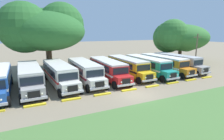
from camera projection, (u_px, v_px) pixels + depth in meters
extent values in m
plane|color=#84755B|center=(137.00, 95.00, 19.84)|extent=(220.00, 220.00, 0.00)
cube|color=#4C7538|center=(194.00, 127.00, 13.06)|extent=(80.00, 10.94, 0.01)
cube|color=black|center=(10.00, 73.00, 21.14)|extent=(0.31, 8.00, 0.80)
cube|color=silver|center=(1.00, 72.00, 24.44)|extent=(0.90, 0.09, 1.30)
sphere|color=#EAE5C6|center=(1.00, 100.00, 15.56)|extent=(0.20, 0.20, 0.20)
cylinder|color=black|center=(9.00, 101.00, 16.67)|extent=(0.31, 1.01, 1.00)
cylinder|color=black|center=(12.00, 81.00, 23.78)|extent=(0.31, 1.01, 1.00)
cube|color=#9E9993|center=(30.00, 76.00, 21.98)|extent=(2.84, 9.29, 2.10)
cube|color=#282828|center=(30.00, 77.00, 22.01)|extent=(2.87, 9.31, 0.24)
cube|color=black|center=(40.00, 71.00, 22.71)|extent=(0.33, 8.00, 0.80)
cube|color=black|center=(18.00, 73.00, 21.55)|extent=(0.33, 8.00, 0.80)
cube|color=beige|center=(29.00, 67.00, 21.73)|extent=(2.75, 9.18, 0.22)
cube|color=#9E9993|center=(33.00, 93.00, 17.50)|extent=(2.25, 1.48, 1.05)
cube|color=black|center=(34.00, 95.00, 16.86)|extent=(1.10, 0.14, 0.70)
cube|color=#B7B7BC|center=(34.00, 99.00, 16.91)|extent=(2.41, 0.29, 0.24)
cube|color=black|center=(32.00, 81.00, 17.86)|extent=(2.20, 0.14, 0.84)
cube|color=#282828|center=(28.00, 70.00, 26.00)|extent=(0.90, 0.09, 1.30)
sphere|color=#EAE5C6|center=(42.00, 94.00, 17.13)|extent=(0.20, 0.20, 0.20)
sphere|color=#EAE5C6|center=(26.00, 96.00, 16.50)|extent=(0.20, 0.20, 0.20)
cylinder|color=black|center=(46.00, 95.00, 18.25)|extent=(0.32, 1.01, 1.00)
cylinder|color=black|center=(20.00, 99.00, 17.16)|extent=(0.32, 1.01, 1.00)
cylinder|color=black|center=(38.00, 78.00, 25.34)|extent=(0.32, 1.01, 1.00)
cylinder|color=black|center=(20.00, 80.00, 24.25)|extent=(0.32, 1.01, 1.00)
cube|color=silver|center=(59.00, 73.00, 23.65)|extent=(3.16, 9.36, 2.10)
cube|color=red|center=(59.00, 74.00, 23.68)|extent=(3.19, 9.38, 0.24)
cube|color=black|center=(67.00, 68.00, 24.41)|extent=(0.62, 7.98, 0.80)
cube|color=black|center=(48.00, 70.00, 23.18)|extent=(0.62, 7.98, 0.80)
cube|color=beige|center=(58.00, 64.00, 23.40)|extent=(3.07, 9.25, 0.22)
cube|color=silver|center=(71.00, 87.00, 19.26)|extent=(2.30, 1.56, 1.05)
cube|color=black|center=(73.00, 89.00, 18.63)|extent=(1.10, 0.18, 0.70)
cube|color=#B7B7BC|center=(73.00, 93.00, 18.69)|extent=(2.41, 0.37, 0.24)
cube|color=black|center=(68.00, 77.00, 19.61)|extent=(2.20, 0.22, 0.84)
cube|color=red|center=(52.00, 68.00, 27.59)|extent=(0.90, 0.12, 1.30)
sphere|color=#EAE5C6|center=(79.00, 88.00, 18.93)|extent=(0.20, 0.20, 0.20)
sphere|color=#EAE5C6|center=(66.00, 90.00, 18.25)|extent=(0.20, 0.20, 0.20)
cylinder|color=black|center=(81.00, 90.00, 20.04)|extent=(0.35, 1.02, 1.00)
cylinder|color=black|center=(60.00, 93.00, 18.88)|extent=(0.35, 1.02, 1.00)
cylinder|color=black|center=(62.00, 75.00, 27.00)|extent=(0.35, 1.02, 1.00)
cylinder|color=black|center=(46.00, 77.00, 25.83)|extent=(0.35, 1.02, 1.00)
cube|color=silver|center=(84.00, 70.00, 25.29)|extent=(2.56, 9.22, 2.10)
cube|color=maroon|center=(84.00, 71.00, 25.33)|extent=(2.59, 9.24, 0.24)
cube|color=black|center=(92.00, 66.00, 25.99)|extent=(0.09, 8.00, 0.80)
cube|color=black|center=(75.00, 67.00, 24.91)|extent=(0.09, 8.00, 0.80)
cube|color=beige|center=(84.00, 62.00, 25.05)|extent=(2.48, 9.11, 0.22)
cube|color=silver|center=(97.00, 83.00, 20.75)|extent=(2.21, 1.41, 1.05)
cube|color=black|center=(100.00, 85.00, 20.09)|extent=(1.10, 0.11, 0.70)
cube|color=#B7B7BC|center=(100.00, 88.00, 20.15)|extent=(2.40, 0.21, 0.24)
cube|color=black|center=(95.00, 73.00, 21.12)|extent=(2.20, 0.07, 0.84)
cube|color=maroon|center=(76.00, 65.00, 29.37)|extent=(0.90, 0.07, 1.30)
sphere|color=#EAE5C6|center=(106.00, 84.00, 20.35)|extent=(0.20, 0.20, 0.20)
sphere|color=#EAE5C6|center=(94.00, 85.00, 19.75)|extent=(0.20, 0.20, 0.20)
cylinder|color=black|center=(106.00, 86.00, 21.46)|extent=(0.29, 1.00, 1.00)
cylinder|color=black|center=(88.00, 89.00, 20.43)|extent=(0.29, 1.00, 1.00)
cylinder|color=black|center=(86.00, 72.00, 28.66)|extent=(0.29, 1.00, 1.00)
cylinder|color=black|center=(71.00, 74.00, 27.64)|extent=(0.29, 1.00, 1.00)
cube|color=red|center=(107.00, 68.00, 26.62)|extent=(2.68, 9.25, 2.10)
cube|color=white|center=(107.00, 69.00, 26.66)|extent=(2.71, 9.27, 0.24)
cube|color=black|center=(114.00, 64.00, 27.30)|extent=(0.19, 8.00, 0.80)
cube|color=black|center=(98.00, 65.00, 26.27)|extent=(0.19, 8.00, 0.80)
cube|color=beige|center=(107.00, 61.00, 26.38)|extent=(2.59, 9.14, 0.22)
cube|color=red|center=(123.00, 80.00, 22.02)|extent=(2.23, 1.44, 1.05)
cube|color=black|center=(126.00, 81.00, 21.36)|extent=(1.10, 0.12, 0.70)
cube|color=#B7B7BC|center=(126.00, 85.00, 21.41)|extent=(2.40, 0.25, 0.24)
cube|color=black|center=(121.00, 71.00, 22.40)|extent=(2.20, 0.10, 0.84)
cube|color=white|center=(97.00, 64.00, 30.75)|extent=(0.90, 0.08, 1.30)
sphere|color=#EAE5C6|center=(131.00, 81.00, 21.60)|extent=(0.20, 0.20, 0.20)
sphere|color=#EAE5C6|center=(121.00, 82.00, 21.03)|extent=(0.20, 0.20, 0.20)
cylinder|color=black|center=(131.00, 83.00, 22.71)|extent=(0.30, 1.01, 1.00)
cylinder|color=black|center=(114.00, 85.00, 21.74)|extent=(0.30, 1.01, 1.00)
cylinder|color=black|center=(107.00, 70.00, 30.00)|extent=(0.30, 1.01, 1.00)
cylinder|color=black|center=(93.00, 72.00, 29.03)|extent=(0.30, 1.01, 1.00)
cube|color=yellow|center=(127.00, 66.00, 28.60)|extent=(2.54, 9.21, 2.10)
cube|color=black|center=(127.00, 67.00, 28.64)|extent=(2.57, 9.23, 0.24)
cube|color=black|center=(132.00, 62.00, 29.30)|extent=(0.08, 8.00, 0.80)
cube|color=black|center=(119.00, 63.00, 28.22)|extent=(0.08, 8.00, 0.80)
cube|color=beige|center=(127.00, 59.00, 28.35)|extent=(2.46, 9.11, 0.22)
cube|color=yellow|center=(146.00, 76.00, 24.05)|extent=(2.21, 1.41, 1.05)
cube|color=black|center=(150.00, 77.00, 23.40)|extent=(1.10, 0.11, 0.70)
cube|color=#B7B7BC|center=(150.00, 80.00, 23.45)|extent=(2.40, 0.21, 0.24)
cube|color=black|center=(144.00, 68.00, 24.42)|extent=(2.20, 0.07, 0.84)
cube|color=black|center=(114.00, 62.00, 32.68)|extent=(0.90, 0.06, 1.30)
sphere|color=#EAE5C6|center=(154.00, 77.00, 23.65)|extent=(0.20, 0.20, 0.20)
sphere|color=#EAE5C6|center=(146.00, 78.00, 23.05)|extent=(0.20, 0.20, 0.20)
cylinder|color=black|center=(153.00, 79.00, 24.76)|extent=(0.28, 1.00, 1.00)
cylinder|color=black|center=(139.00, 81.00, 23.74)|extent=(0.28, 1.00, 1.00)
cylinder|color=black|center=(124.00, 68.00, 31.97)|extent=(0.28, 1.00, 1.00)
cylinder|color=black|center=(112.00, 69.00, 30.95)|extent=(0.28, 1.00, 1.00)
cube|color=teal|center=(146.00, 65.00, 29.41)|extent=(2.73, 9.26, 2.10)
cube|color=white|center=(146.00, 66.00, 29.45)|extent=(2.77, 9.28, 0.24)
cube|color=black|center=(151.00, 61.00, 30.13)|extent=(0.24, 8.00, 0.80)
cube|color=black|center=(139.00, 62.00, 29.00)|extent=(0.24, 8.00, 0.80)
cube|color=silver|center=(147.00, 58.00, 29.16)|extent=(2.65, 9.16, 0.22)
cube|color=teal|center=(170.00, 75.00, 24.91)|extent=(2.24, 1.46, 1.05)
cube|color=black|center=(174.00, 75.00, 24.26)|extent=(1.10, 0.13, 0.70)
cube|color=#B7B7BC|center=(173.00, 79.00, 24.32)|extent=(2.40, 0.26, 0.24)
cube|color=black|center=(167.00, 67.00, 25.28)|extent=(2.20, 0.12, 0.84)
cube|color=white|center=(131.00, 61.00, 33.45)|extent=(0.90, 0.08, 1.30)
sphere|color=#EAE5C6|center=(177.00, 75.00, 24.53)|extent=(0.20, 0.20, 0.20)
sphere|color=#EAE5C6|center=(170.00, 76.00, 23.91)|extent=(0.20, 0.20, 0.20)
cylinder|color=black|center=(175.00, 77.00, 25.64)|extent=(0.31, 1.01, 1.00)
cylinder|color=black|center=(162.00, 79.00, 24.58)|extent=(0.31, 1.01, 1.00)
cylinder|color=black|center=(141.00, 67.00, 32.78)|extent=(0.31, 1.01, 1.00)
cylinder|color=black|center=(130.00, 68.00, 31.71)|extent=(0.31, 1.01, 1.00)
cube|color=orange|center=(162.00, 63.00, 30.99)|extent=(3.06, 9.34, 2.10)
cube|color=white|center=(162.00, 64.00, 31.03)|extent=(3.09, 9.36, 0.24)
cube|color=black|center=(167.00, 60.00, 31.74)|extent=(0.53, 7.99, 0.80)
cube|color=black|center=(156.00, 61.00, 30.54)|extent=(0.53, 7.99, 0.80)
cube|color=silver|center=(163.00, 57.00, 30.74)|extent=(2.97, 9.23, 0.22)
cube|color=orange|center=(188.00, 72.00, 26.58)|extent=(2.28, 1.53, 1.05)
cube|color=black|center=(192.00, 73.00, 25.94)|extent=(1.10, 0.17, 0.70)
cube|color=#B7B7BC|center=(192.00, 76.00, 26.00)|extent=(2.41, 0.35, 0.24)
cube|color=black|center=(185.00, 64.00, 26.93)|extent=(2.20, 0.19, 0.84)
cube|color=white|center=(145.00, 60.00, 34.96)|extent=(0.90, 0.11, 1.30)
sphere|color=#EAE5C6|center=(196.00, 72.00, 26.23)|extent=(0.20, 0.20, 0.20)
sphere|color=#EAE5C6|center=(189.00, 73.00, 25.56)|extent=(0.20, 0.20, 0.20)
cylinder|color=black|center=(192.00, 74.00, 27.34)|extent=(0.34, 1.02, 1.00)
cylinder|color=black|center=(182.00, 76.00, 26.20)|extent=(0.34, 1.02, 1.00)
cylinder|color=black|center=(155.00, 66.00, 34.35)|extent=(0.34, 1.02, 1.00)
cylinder|color=black|center=(146.00, 67.00, 33.21)|extent=(0.34, 1.02, 1.00)
cube|color=#9E9993|center=(176.00, 62.00, 32.61)|extent=(3.03, 9.33, 2.10)
cube|color=#282828|center=(176.00, 62.00, 32.65)|extent=(3.06, 9.35, 0.24)
cube|color=black|center=(179.00, 58.00, 33.36)|extent=(0.50, 7.99, 0.80)
cube|color=black|center=(170.00, 59.00, 32.16)|extent=(0.50, 7.99, 0.80)
cube|color=#B2B2B7|center=(176.00, 55.00, 32.37)|extent=(2.94, 9.23, 0.22)
cube|color=#9E9993|center=(202.00, 70.00, 28.19)|extent=(2.28, 1.53, 1.05)
cube|color=black|center=(206.00, 70.00, 27.55)|extent=(1.10, 0.16, 0.70)
cube|color=#B7B7BC|center=(206.00, 73.00, 27.61)|extent=(2.41, 0.34, 0.24)
cube|color=black|center=(199.00, 63.00, 28.55)|extent=(2.20, 0.19, 0.84)
cube|color=#282828|center=(158.00, 59.00, 36.59)|extent=(0.90, 0.11, 1.30)
sphere|color=#EAE5C6|center=(209.00, 70.00, 27.84)|extent=(0.20, 0.20, 0.20)
sphere|color=#EAE5C6|center=(204.00, 71.00, 27.18)|extent=(0.20, 0.20, 0.20)
cylinder|color=black|center=(205.00, 72.00, 28.96)|extent=(0.34, 1.01, 1.00)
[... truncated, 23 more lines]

